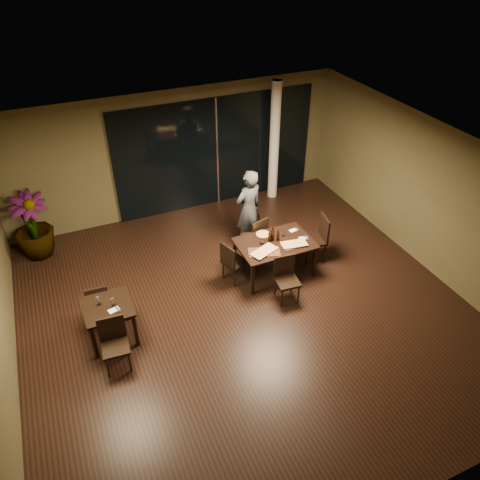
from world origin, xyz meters
name	(u,v)px	position (x,y,z in m)	size (l,w,h in m)	color
ground	(245,310)	(0.00, 0.00, 0.00)	(8.00, 8.00, 0.00)	black
wall_back	(175,152)	(0.00, 4.05, 1.50)	(8.00, 0.10, 3.00)	#4E4829
wall_front	(404,454)	(0.00, -4.05, 1.50)	(8.00, 0.10, 3.00)	#4E4829
wall_right	(432,197)	(4.05, 0.00, 1.50)	(0.10, 8.00, 3.00)	#4E4829
ceiling	(247,164)	(0.00, 0.00, 3.02)	(8.00, 8.00, 0.04)	silver
window_panel	(217,153)	(1.00, 3.96, 1.35)	(5.00, 0.06, 2.70)	black
column	(274,142)	(2.40, 3.65, 1.50)	(0.24, 0.24, 3.00)	white
main_table	(275,245)	(1.00, 0.80, 0.68)	(1.50, 1.00, 0.75)	black
side_table	(109,311)	(-2.40, 0.30, 0.62)	(0.80, 0.80, 0.75)	black
chair_main_far	(257,235)	(0.92, 1.50, 0.52)	(0.53, 0.53, 0.93)	black
chair_main_near	(286,276)	(0.86, 0.05, 0.51)	(0.46, 0.46, 0.91)	black
chair_main_left	(232,261)	(0.10, 0.89, 0.51)	(0.53, 0.53, 0.91)	black
chair_main_right	(318,236)	(2.04, 0.86, 0.57)	(0.56, 0.56, 1.03)	black
chair_side_far	(98,301)	(-2.51, 0.82, 0.47)	(0.41, 0.41, 0.84)	black
chair_side_near	(114,340)	(-2.44, -0.28, 0.52)	(0.46, 0.46, 0.93)	black
diner	(249,209)	(0.93, 1.93, 0.91)	(0.62, 0.41, 1.82)	#313437
potted_plant	(32,226)	(-3.40, 3.40, 0.73)	(0.80, 0.80, 1.46)	#26521B
pizza_board_left	(264,252)	(0.66, 0.59, 0.76)	(0.61, 0.31, 0.01)	#422515
pizza_board_right	(294,245)	(1.30, 0.57, 0.76)	(0.51, 0.25, 0.01)	#472A17
oblong_pizza_left	(264,251)	(0.66, 0.59, 0.77)	(0.53, 0.24, 0.02)	maroon
oblong_pizza_right	(294,244)	(1.30, 0.57, 0.77)	(0.49, 0.23, 0.02)	#691A09
round_pizza	(263,234)	(0.90, 1.14, 0.76)	(0.27, 0.27, 0.01)	red
bottle_a	(270,236)	(0.91, 0.87, 0.89)	(0.06, 0.06, 0.28)	black
bottle_b	(278,235)	(1.08, 0.84, 0.89)	(0.06, 0.06, 0.28)	black
bottle_c	(273,233)	(0.98, 0.89, 0.92)	(0.08, 0.08, 0.35)	black
tumbler_left	(262,242)	(0.75, 0.87, 0.80)	(0.08, 0.08, 0.10)	white
tumbler_right	(283,234)	(1.26, 0.94, 0.79)	(0.08, 0.08, 0.09)	white
napkin_near	(303,238)	(1.58, 0.69, 0.76)	(0.18, 0.10, 0.01)	silver
napkin_far	(294,230)	(1.54, 1.02, 0.76)	(0.18, 0.10, 0.01)	white
wine_glass_a	(98,301)	(-2.52, 0.38, 0.84)	(0.08, 0.08, 0.18)	white
wine_glass_b	(113,302)	(-2.31, 0.26, 0.84)	(0.08, 0.08, 0.17)	white
side_napkin	(114,310)	(-2.32, 0.15, 0.76)	(0.18, 0.11, 0.01)	white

